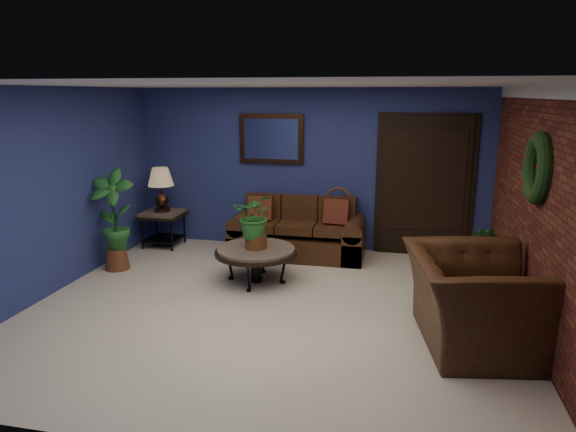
% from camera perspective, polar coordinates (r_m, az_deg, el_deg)
% --- Properties ---
extents(floor, '(5.50, 5.50, 0.00)m').
position_cam_1_polar(floor, '(6.01, -1.89, -10.20)').
color(floor, beige).
rests_on(floor, ground).
extents(wall_back, '(5.50, 0.04, 2.50)m').
position_cam_1_polar(wall_back, '(8.04, 2.39, 5.16)').
color(wall_back, navy).
rests_on(wall_back, ground).
extents(wall_left, '(0.04, 5.00, 2.50)m').
position_cam_1_polar(wall_left, '(6.83, -24.98, 2.41)').
color(wall_left, navy).
rests_on(wall_left, ground).
extents(wall_right_brick, '(0.04, 5.00, 2.50)m').
position_cam_1_polar(wall_right_brick, '(5.64, 26.25, 0.15)').
color(wall_right_brick, brown).
rests_on(wall_right_brick, ground).
extents(ceiling, '(5.50, 5.00, 0.02)m').
position_cam_1_polar(ceiling, '(5.50, -2.10, 14.37)').
color(ceiling, white).
rests_on(ceiling, wall_back).
extents(crown_molding, '(0.03, 5.00, 0.14)m').
position_cam_1_polar(crown_molding, '(5.51, 27.24, 12.20)').
color(crown_molding, white).
rests_on(crown_molding, wall_right_brick).
extents(wall_mirror, '(1.02, 0.06, 0.77)m').
position_cam_1_polar(wall_mirror, '(8.07, -1.87, 8.55)').
color(wall_mirror, '#3C2313').
rests_on(wall_mirror, wall_back).
extents(closet_door, '(1.44, 0.06, 2.18)m').
position_cam_1_polar(closet_door, '(7.93, 14.91, 3.14)').
color(closet_door, black).
rests_on(closet_door, wall_back).
extents(wreath, '(0.16, 0.72, 0.72)m').
position_cam_1_polar(wreath, '(5.59, 26.01, 4.79)').
color(wreath, black).
rests_on(wreath, wall_right_brick).
extents(sofa, '(2.00, 0.86, 0.90)m').
position_cam_1_polar(sofa, '(7.84, 1.19, -2.19)').
color(sofa, '#422913').
rests_on(sofa, ground).
extents(coffee_table, '(1.07, 1.07, 0.46)m').
position_cam_1_polar(coffee_table, '(6.69, -3.57, -4.03)').
color(coffee_table, '#504A46').
rests_on(coffee_table, ground).
extents(end_table, '(0.63, 0.63, 0.57)m').
position_cam_1_polar(end_table, '(8.47, -13.72, -0.37)').
color(end_table, '#504A46').
rests_on(end_table, ground).
extents(table_lamp, '(0.41, 0.41, 0.68)m').
position_cam_1_polar(table_lamp, '(8.36, -13.93, 3.44)').
color(table_lamp, '#3C2313').
rests_on(table_lamp, end_table).
extents(side_chair, '(0.48, 0.48, 1.04)m').
position_cam_1_polar(side_chair, '(7.73, 5.42, -0.24)').
color(side_chair, '#582F19').
rests_on(side_chair, ground).
extents(armchair, '(1.44, 1.59, 0.91)m').
position_cam_1_polar(armchair, '(5.36, 20.09, -8.80)').
color(armchair, '#422913').
rests_on(armchair, ground).
extents(coffee_plant, '(0.61, 0.54, 0.74)m').
position_cam_1_polar(coffee_plant, '(6.57, -3.63, -0.18)').
color(coffee_plant, brown).
rests_on(coffee_plant, coffee_table).
extents(floor_plant, '(0.47, 0.42, 0.87)m').
position_cam_1_polar(floor_plant, '(6.67, 20.29, -4.45)').
color(floor_plant, brown).
rests_on(floor_plant, ground).
extents(tall_plant, '(0.64, 0.45, 1.41)m').
position_cam_1_polar(tall_plant, '(7.46, -18.81, -0.04)').
color(tall_plant, brown).
rests_on(tall_plant, ground).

